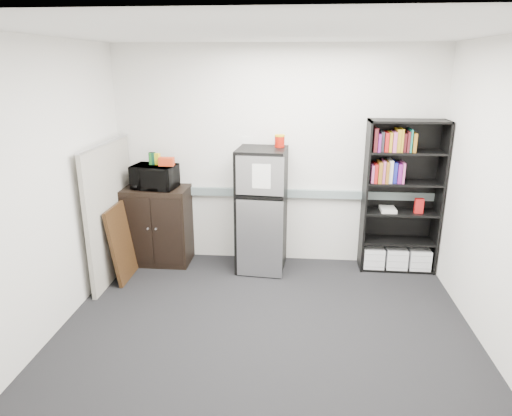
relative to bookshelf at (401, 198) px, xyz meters
The scene contains 18 objects.
floor 2.37m from the bookshelf, 134.33° to the right, with size 4.00×4.00×0.00m, color black.
wall_back 1.60m from the bookshelf, behind, with size 4.00×0.02×2.70m, color white.
wall_right 1.69m from the bookshelf, 73.25° to the right, with size 0.02×3.50×2.70m, color white.
wall_left 3.89m from the bookshelf, 156.08° to the right, with size 0.02×3.50×2.70m, color white.
ceiling 2.83m from the bookshelf, 134.33° to the right, with size 4.00×3.50×0.02m, color white.
electrical_raceway 1.54m from the bookshelf, behind, with size 3.92×0.05×0.10m, color gray.
wall_note 1.99m from the bookshelf, behind, with size 0.14×0.00×0.10m, color white.
bookshelf is the anchor object (origin of this frame).
cubicle_partition 3.46m from the bookshelf, behind, with size 0.06×1.30×1.62m.
cabinet 3.03m from the bookshelf, behind, with size 0.79×0.53×0.99m.
microwave 3.01m from the bookshelf, behind, with size 0.52×0.35×0.29m, color black.
snack_box_a 3.06m from the bookshelf, behind, with size 0.07×0.05×0.15m, color #1A5C1C.
snack_box_b 3.06m from the bookshelf, behind, with size 0.07×0.05×0.15m, color #0D3C27.
snack_box_c 3.00m from the bookshelf, behind, with size 0.07×0.05×0.14m, color yellow.
snack_bag 2.87m from the bookshelf, behind, with size 0.18×0.10×0.10m, color red.
refrigerator 1.69m from the bookshelf, behind, with size 0.61×0.64×1.52m.
coffee_can 1.63m from the bookshelf, behind, with size 0.12×0.12×0.17m.
framed_poster 3.37m from the bookshelf, behind, with size 0.16×0.70×0.90m.
Camera 1 is at (0.25, -3.84, 2.46)m, focal length 32.00 mm.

